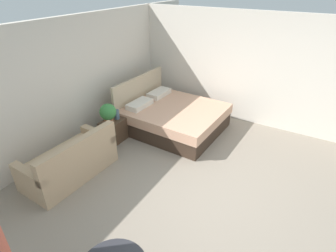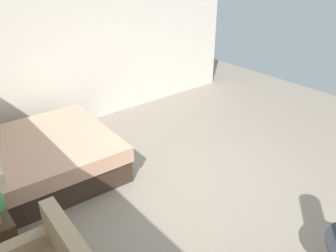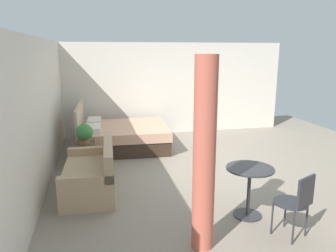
# 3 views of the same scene
# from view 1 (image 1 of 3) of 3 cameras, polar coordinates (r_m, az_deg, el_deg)

# --- Properties ---
(ground_plane) EXTENTS (8.86, 9.27, 0.02)m
(ground_plane) POSITION_cam_1_polar(r_m,az_deg,el_deg) (4.66, 8.79, -14.24)
(ground_plane) COLOR gray
(wall_back) EXTENTS (8.86, 0.12, 2.53)m
(wall_back) POSITION_cam_1_polar(r_m,az_deg,el_deg) (5.66, -20.91, 7.58)
(wall_back) COLOR silver
(wall_back) RESTS_ON ground
(wall_right) EXTENTS (0.12, 6.27, 2.53)m
(wall_right) POSITION_cam_1_polar(r_m,az_deg,el_deg) (6.53, 19.92, 10.50)
(wall_right) COLOR silver
(wall_right) RESTS_ON ground
(bed) EXTENTS (1.88, 2.12, 1.09)m
(bed) POSITION_cam_1_polar(r_m,az_deg,el_deg) (6.27, 0.97, 1.95)
(bed) COLOR #38281E
(bed) RESTS_ON ground
(couch) EXTENTS (1.61, 0.86, 0.83)m
(couch) POSITION_cam_1_polar(r_m,az_deg,el_deg) (5.11, -19.65, -7.16)
(couch) COLOR tan
(couch) RESTS_ON ground
(nightstand) EXTENTS (0.53, 0.37, 0.49)m
(nightstand) POSITION_cam_1_polar(r_m,az_deg,el_deg) (5.92, -11.34, -0.98)
(nightstand) COLOR #473323
(nightstand) RESTS_ON ground
(potted_plant) EXTENTS (0.34, 0.34, 0.41)m
(potted_plant) POSITION_cam_1_polar(r_m,az_deg,el_deg) (5.64, -12.45, 2.77)
(potted_plant) COLOR #935B3D
(potted_plant) RESTS_ON nightstand
(vase) EXTENTS (0.11, 0.11, 0.20)m
(vase) POSITION_cam_1_polar(r_m,az_deg,el_deg) (5.82, -10.66, 2.40)
(vase) COLOR slate
(vase) RESTS_ON nightstand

